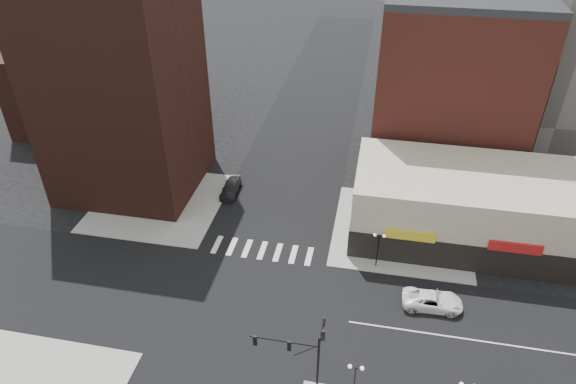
# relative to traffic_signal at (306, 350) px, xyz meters

# --- Properties ---
(ground) EXTENTS (240.00, 240.00, 0.00)m
(ground) POSITION_rel_traffic_signal_xyz_m (-7.24, 7.83, -4.96)
(ground) COLOR black
(ground) RESTS_ON ground
(road_ew) EXTENTS (200.00, 14.00, 0.02)m
(road_ew) POSITION_rel_traffic_signal_xyz_m (-7.24, 7.83, -4.95)
(road_ew) COLOR black
(road_ew) RESTS_ON ground
(road_ns) EXTENTS (14.00, 200.00, 0.02)m
(road_ns) POSITION_rel_traffic_signal_xyz_m (-7.24, 7.83, -4.95)
(road_ns) COLOR black
(road_ns) RESTS_ON ground
(sidewalk_nw) EXTENTS (15.00, 15.00, 0.12)m
(sidewalk_nw) POSITION_rel_traffic_signal_xyz_m (-21.74, 22.33, -4.90)
(sidewalk_nw) COLOR gray
(sidewalk_nw) RESTS_ON ground
(sidewalk_ne) EXTENTS (15.00, 15.00, 0.12)m
(sidewalk_ne) POSITION_rel_traffic_signal_xyz_m (7.26, 22.33, -4.90)
(sidewalk_ne) COLOR gray
(sidewalk_ne) RESTS_ON ground
(building_nw) EXTENTS (16.00, 15.00, 25.00)m
(building_nw) POSITION_rel_traffic_signal_xyz_m (-26.24, 26.33, 7.54)
(building_nw) COLOR #371A11
(building_nw) RESTS_ON ground
(building_nw_low) EXTENTS (20.00, 18.00, 12.00)m
(building_nw_low) POSITION_rel_traffic_signal_xyz_m (-39.24, 41.83, 1.04)
(building_nw_low) COLOR #371A11
(building_nw_low) RESTS_ON ground
(building_ne_midrise) EXTENTS (18.00, 15.00, 22.00)m
(building_ne_midrise) POSITION_rel_traffic_signal_xyz_m (11.76, 37.33, 6.04)
(building_ne_midrise) COLOR maroon
(building_ne_midrise) RESTS_ON ground
(building_ne_row) EXTENTS (24.20, 12.20, 8.00)m
(building_ne_row) POSITION_rel_traffic_signal_xyz_m (13.76, 22.83, -1.66)
(building_ne_row) COLOR beige
(building_ne_row) RESTS_ON ground
(traffic_signal) EXTENTS (5.59, 3.09, 7.77)m
(traffic_signal) POSITION_rel_traffic_signal_xyz_m (0.00, 0.00, 0.00)
(traffic_signal) COLOR black
(traffic_signal) RESTS_ON ground
(street_lamp_se_a) EXTENTS (1.22, 0.32, 4.16)m
(street_lamp_se_a) POSITION_rel_traffic_signal_xyz_m (3.76, -0.17, -1.67)
(street_lamp_se_a) COLOR black
(street_lamp_se_a) RESTS_ON sidewalk_se
(street_lamp_ne) EXTENTS (1.22, 0.32, 4.16)m
(street_lamp_ne) POSITION_rel_traffic_signal_xyz_m (4.76, 15.83, -1.67)
(street_lamp_ne) COLOR black
(street_lamp_ne) RESTS_ON sidewalk_ne
(white_suv) EXTENTS (5.71, 2.82, 1.56)m
(white_suv) POSITION_rel_traffic_signal_xyz_m (10.23, 11.23, -4.18)
(white_suv) COLOR white
(white_suv) RESTS_ON ground
(dark_sedan_north) EXTENTS (2.17, 4.97, 1.42)m
(dark_sedan_north) POSITION_rel_traffic_signal_xyz_m (-13.74, 25.99, -4.25)
(dark_sedan_north) COLOR black
(dark_sedan_north) RESTS_ON ground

